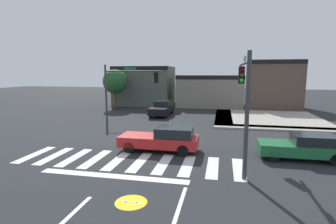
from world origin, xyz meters
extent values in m
plane|color=#232628|center=(0.00, 0.00, 0.00)|extent=(120.00, 120.00, 0.00)
cube|color=silver|center=(-5.47, -4.50, 0.00)|extent=(0.55, 3.01, 0.01)
cube|color=silver|center=(-4.26, -4.50, 0.00)|extent=(0.55, 3.01, 0.01)
cube|color=silver|center=(-3.04, -4.50, 0.00)|extent=(0.55, 3.01, 0.01)
cube|color=silver|center=(-1.82, -4.50, 0.00)|extent=(0.55, 3.01, 0.01)
cube|color=silver|center=(-0.61, -4.50, 0.00)|extent=(0.55, 3.01, 0.01)
cube|color=silver|center=(0.61, -4.50, 0.00)|extent=(0.55, 3.01, 0.01)
cube|color=silver|center=(1.82, -4.50, 0.00)|extent=(0.55, 3.01, 0.01)
cube|color=silver|center=(3.04, -4.50, 0.00)|extent=(0.55, 3.01, 0.01)
cube|color=silver|center=(4.26, -4.50, 0.00)|extent=(0.55, 3.01, 0.01)
cube|color=silver|center=(5.47, -4.50, 0.00)|extent=(0.55, 3.01, 0.01)
cube|color=white|center=(0.00, -6.50, 0.00)|extent=(6.80, 0.50, 0.01)
cube|color=white|center=(0.00, -9.50, 0.00)|extent=(0.16, 2.00, 0.01)
cylinder|color=yellow|center=(1.60, -8.58, 0.00)|extent=(1.14, 1.14, 0.01)
cylinder|color=white|center=(1.34, -8.58, 0.01)|extent=(0.18, 0.18, 0.00)
cylinder|color=white|center=(1.85, -8.58, 0.01)|extent=(0.18, 0.18, 0.00)
cube|color=white|center=(1.60, -8.58, 0.01)|extent=(0.51, 0.05, 0.00)
cube|color=#9E998E|center=(9.00, 5.20, 0.07)|extent=(10.00, 1.60, 0.15)
cube|color=#9E998E|center=(4.80, 10.00, 0.07)|extent=(1.60, 10.00, 0.15)
cube|color=#9E998E|center=(9.00, 10.00, 0.07)|extent=(10.00, 10.00, 0.15)
cube|color=#4C564C|center=(-6.16, 18.91, 2.66)|extent=(7.68, 5.81, 5.33)
cube|color=black|center=(-6.16, 16.20, 5.08)|extent=(7.68, 0.50, 0.50)
cube|color=gray|center=(3.00, 19.08, 2.08)|extent=(8.46, 6.17, 4.17)
cube|color=black|center=(3.00, 16.20, 3.92)|extent=(8.46, 0.50, 0.50)
cube|color=brown|center=(10.87, 18.88, 3.00)|extent=(6.21, 5.75, 6.01)
cube|color=black|center=(10.87, 16.20, 5.76)|extent=(6.21, 0.50, 0.50)
cylinder|color=#383A3D|center=(-5.97, 5.90, 2.61)|extent=(0.18, 0.18, 5.21)
cylinder|color=#383A3D|center=(-3.33, 5.90, 4.63)|extent=(5.27, 0.12, 0.12)
cube|color=black|center=(-1.16, 5.90, 4.05)|extent=(0.32, 0.32, 0.95)
sphere|color=#470A0A|center=(-1.33, 5.90, 4.35)|extent=(0.22, 0.22, 0.22)
sphere|color=#4C330C|center=(-1.33, 5.90, 4.05)|extent=(0.22, 0.22, 0.22)
sphere|color=#1ED833|center=(-1.33, 5.90, 3.76)|extent=(0.22, 0.22, 0.22)
cube|color=#197233|center=(-3.59, 5.90, 4.85)|extent=(1.10, 0.03, 0.24)
cylinder|color=#383A3D|center=(5.62, -5.65, 2.68)|extent=(0.18, 0.18, 5.37)
cylinder|color=#383A3D|center=(5.62, -3.02, 4.93)|extent=(0.12, 5.25, 0.12)
cube|color=black|center=(5.62, -1.42, 4.36)|extent=(0.32, 0.32, 0.95)
sphere|color=#470A0A|center=(5.62, -1.59, 4.65)|extent=(0.22, 0.22, 0.22)
sphere|color=#4C330C|center=(5.62, -1.59, 4.36)|extent=(0.22, 0.22, 0.22)
sphere|color=#1ED833|center=(5.62, -1.59, 4.06)|extent=(0.22, 0.22, 0.22)
cube|color=#197233|center=(5.62, -3.29, 5.15)|extent=(0.03, 1.10, 0.24)
cube|color=red|center=(1.09, -2.40, 0.58)|extent=(4.49, 1.72, 0.59)
cube|color=black|center=(2.01, -2.40, 1.15)|extent=(2.06, 1.52, 0.54)
cylinder|color=black|center=(-0.44, -3.15, 0.32)|extent=(0.64, 0.22, 0.64)
cylinder|color=black|center=(-0.44, -1.65, 0.32)|extent=(0.64, 0.22, 0.64)
cylinder|color=black|center=(2.61, -3.15, 0.32)|extent=(0.64, 0.22, 0.64)
cylinder|color=black|center=(2.61, -1.65, 0.32)|extent=(0.64, 0.22, 0.64)
cube|color=#1E6638|center=(8.69, -2.34, 0.55)|extent=(4.19, 1.71, 0.56)
cube|color=black|center=(9.27, -2.34, 1.08)|extent=(1.99, 1.50, 0.50)
cylinder|color=black|center=(7.26, -3.08, 0.30)|extent=(0.60, 0.22, 0.60)
cylinder|color=black|center=(7.26, -1.59, 0.30)|extent=(0.60, 0.22, 0.60)
cylinder|color=black|center=(10.11, -3.08, 0.30)|extent=(0.60, 0.22, 0.60)
cylinder|color=black|center=(10.11, -1.59, 0.30)|extent=(0.60, 0.22, 0.60)
cube|color=black|center=(-1.61, 9.99, 0.64)|extent=(1.80, 4.72, 0.68)
cube|color=black|center=(-1.61, 10.41, 1.26)|extent=(1.58, 2.06, 0.55)
cylinder|color=black|center=(-0.82, 8.38, 0.33)|extent=(0.22, 0.66, 0.66)
cylinder|color=black|center=(-2.40, 8.38, 0.33)|extent=(0.22, 0.66, 0.66)
cylinder|color=black|center=(-0.82, 11.59, 0.33)|extent=(0.22, 0.66, 0.66)
cylinder|color=black|center=(-2.40, 11.59, 0.33)|extent=(0.22, 0.66, 0.66)
cylinder|color=#4C3823|center=(-8.50, 14.00, 1.40)|extent=(0.36, 0.36, 2.80)
sphere|color=#235628|center=(-8.50, 14.00, 3.40)|extent=(3.01, 3.01, 3.01)
camera|label=1|loc=(4.61, -16.73, 4.49)|focal=28.07mm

